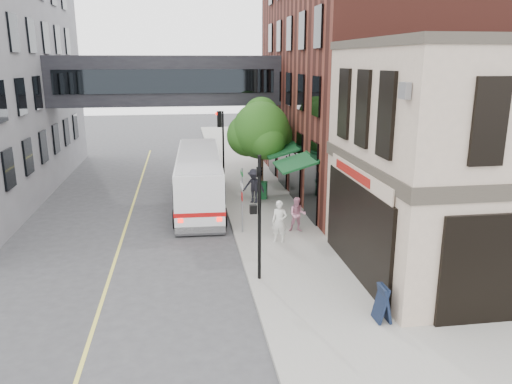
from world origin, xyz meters
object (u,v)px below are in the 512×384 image
object	(u,v)px
bus	(199,177)
pedestrian_a	(279,222)
pedestrian_b	(297,214)
newspaper_box	(263,190)
sandwich_board	(382,303)
pedestrian_c	(254,186)

from	to	relation	value
bus	pedestrian_a	bearing A→B (deg)	-64.66
pedestrian_b	newspaper_box	xyz separation A→B (m)	(-0.69, 5.71, -0.31)
bus	sandwich_board	bearing A→B (deg)	-70.30
bus	newspaper_box	bearing A→B (deg)	3.75
newspaper_box	sandwich_board	distance (m)	14.05
bus	pedestrian_a	size ratio (longest dim) A/B	5.83
sandwich_board	pedestrian_b	bearing A→B (deg)	94.04
newspaper_box	sandwich_board	bearing A→B (deg)	-66.09
sandwich_board	pedestrian_a	bearing A→B (deg)	103.24
sandwich_board	newspaper_box	bearing A→B (deg)	94.90
pedestrian_c	pedestrian_a	bearing A→B (deg)	-59.10
bus	sandwich_board	distance (m)	14.63
pedestrian_b	pedestrian_c	distance (m)	5.13
newspaper_box	sandwich_board	world-z (taller)	sandwich_board
sandwich_board	pedestrian_c	bearing A→B (deg)	97.77
pedestrian_c	newspaper_box	world-z (taller)	pedestrian_c
newspaper_box	pedestrian_c	bearing A→B (deg)	-110.49
bus	pedestrian_c	size ratio (longest dim) A/B	5.59
pedestrian_b	newspaper_box	bearing A→B (deg)	107.50
bus	pedestrian_c	distance (m)	3.03
newspaper_box	bus	bearing A→B (deg)	-157.98
bus	pedestrian_a	distance (m)	7.40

